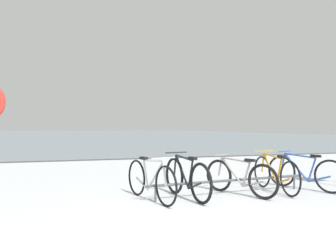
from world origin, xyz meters
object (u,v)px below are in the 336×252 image
(bicycle_3, at_px, (275,174))
(bicycle_1, at_px, (186,178))
(bicycle_2, at_px, (239,177))
(bicycle_4, at_px, (304,172))
(bicycle_0, at_px, (150,180))

(bicycle_3, bearing_deg, bicycle_1, -177.20)
(bicycle_1, bearing_deg, bicycle_3, 2.80)
(bicycle_1, distance_m, bicycle_2, 1.09)
(bicycle_2, relative_size, bicycle_3, 0.90)
(bicycle_2, bearing_deg, bicycle_4, 4.01)
(bicycle_1, height_order, bicycle_4, bicycle_1)
(bicycle_4, bearing_deg, bicycle_1, -177.84)
(bicycle_1, xyz_separation_m, bicycle_3, (1.96, 0.10, -0.01))
(bicycle_1, relative_size, bicycle_4, 1.03)
(bicycle_0, bearing_deg, bicycle_2, -0.82)
(bicycle_3, xyz_separation_m, bicycle_4, (0.72, 0.01, -0.01))
(bicycle_0, bearing_deg, bicycle_1, -1.27)
(bicycle_2, xyz_separation_m, bicycle_4, (1.59, 0.11, 0.02))
(bicycle_1, height_order, bicycle_3, bicycle_1)
(bicycle_0, height_order, bicycle_1, bicycle_1)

